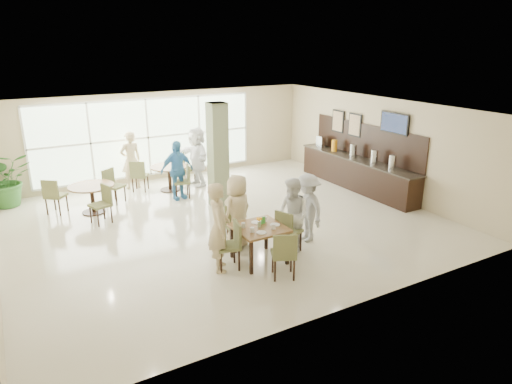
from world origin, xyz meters
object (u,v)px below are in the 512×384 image
teen_left (219,227)px  teen_right (292,215)px  round_table_left (92,191)px  buffet_counter (357,171)px  adult_a (177,170)px  adult_standing (131,160)px  teen_far (238,211)px  potted_plant (6,180)px  main_table (259,231)px  teen_standing (307,208)px  round_table_right (169,172)px  adult_b (197,157)px

teen_left → teen_right: 1.72m
round_table_left → buffet_counter: buffet_counter is taller
teen_right → adult_a: (-0.93, 4.42, 0.04)m
adult_standing → teen_far: bearing=93.1°
round_table_left → teen_right: teen_right is taller
adult_a → teen_left: bearing=-107.1°
round_table_left → potted_plant: 2.54m
main_table → adult_a: size_ratio=0.59×
adult_standing → adult_a: bearing=111.5°
potted_plant → adult_a: bearing=-22.5°
adult_a → teen_standing: bearing=-77.0°
main_table → potted_plant: 7.58m
main_table → round_table_right: bearing=90.0°
main_table → teen_left: 0.89m
main_table → round_table_right: size_ratio=0.88×
teen_right → adult_standing: (-1.79, 6.05, 0.08)m
main_table → teen_far: bearing=92.5°
potted_plant → buffet_counter: bearing=-20.7°
teen_left → teen_right: teen_left is taller
buffet_counter → teen_standing: size_ratio=3.02×
main_table → buffet_counter: bearing=28.7°
round_table_left → buffet_counter: bearing=-13.7°
round_table_right → teen_standing: (1.44, -5.02, 0.20)m
teen_left → adult_b: bearing=1.0°
round_table_right → adult_a: (-0.06, -0.87, 0.27)m
adult_a → buffet_counter: bearing=-26.1°
teen_far → teen_standing: (1.48, -0.50, -0.03)m
teen_standing → adult_a: bearing=-158.3°
adult_b → teen_standing: bearing=4.0°
adult_a → teen_right: bearing=-85.1°
teen_left → teen_standing: size_ratio=1.15×
potted_plant → adult_standing: 3.36m
buffet_counter → teen_standing: buffet_counter is taller
potted_plant → main_table: bearing=-55.7°
round_table_right → adult_standing: bearing=140.9°
teen_left → adult_standing: 6.06m
main_table → adult_standing: bearing=98.5°
adult_standing → round_table_right: bearing=134.4°
round_table_left → main_table: bearing=-62.3°
potted_plant → teen_far: bearing=-51.8°
adult_a → teen_far: bearing=-96.6°
buffet_counter → adult_standing: (-5.94, 3.39, 0.33)m
teen_left → adult_b: adult_b is taller
teen_left → buffet_counter: bearing=-46.2°
teen_right → adult_standing: size_ratio=0.91×
buffet_counter → teen_left: size_ratio=2.63×
round_table_right → adult_b: (0.93, 0.07, 0.33)m
main_table → adult_a: (-0.06, 4.52, 0.18)m
round_table_left → teen_left: teen_left is taller
round_table_left → adult_standing: 2.18m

